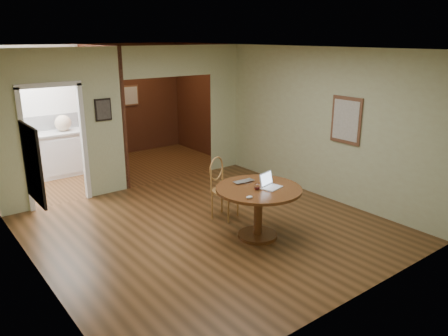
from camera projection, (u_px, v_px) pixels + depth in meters
floor at (212, 229)px, 6.79m from camera, size 5.00×5.00×0.00m
room_shell at (98, 121)px, 8.48m from camera, size 5.20×7.50×5.00m
dining_table at (258, 201)px, 6.35m from camera, size 1.25×1.25×0.78m
chair at (222, 184)px, 7.09m from camera, size 0.56×0.56×1.02m
open_laptop at (269, 183)px, 6.30m from camera, size 0.33×0.32×0.21m
closed_laptop at (246, 182)px, 6.48m from camera, size 0.34×0.23×0.03m
mouse at (249, 197)px, 5.87m from camera, size 0.11×0.08×0.04m
wine_glass at (257, 187)px, 6.19m from camera, size 0.09×0.09×0.10m
pen at (269, 190)px, 6.19m from camera, size 0.12×0.12×0.01m
kitchen_cabinet at (40, 157)px, 9.04m from camera, size 2.06×0.60×0.94m
grocery_bag at (63, 123)px, 9.17m from camera, size 0.34×0.29×0.34m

